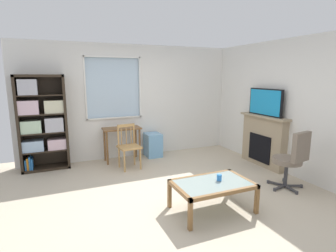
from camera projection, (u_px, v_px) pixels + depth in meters
ground at (169, 193)px, 4.35m from camera, size 5.90×5.52×0.02m
wall_back_with_window at (132, 103)px, 6.17m from camera, size 4.90×0.15×2.56m
wall_right at (289, 107)px, 5.08m from camera, size 0.12×4.72×2.56m
bookshelf at (41, 121)px, 5.26m from camera, size 0.90×0.38×1.90m
desk_under_window at (122, 134)px, 5.84m from camera, size 0.82×0.40×0.75m
wooden_chair at (129, 146)px, 5.41m from camera, size 0.46×0.44×0.90m
plastic_drawer_unit at (153, 145)px, 6.24m from camera, size 0.35×0.40×0.55m
fireplace at (263, 140)px, 5.57m from camera, size 0.26×1.21×1.07m
tv at (265, 102)px, 5.41m from camera, size 0.06×0.88×0.55m
office_chair at (292, 157)px, 4.37m from camera, size 0.58×0.57×1.00m
coffee_table at (212, 186)px, 3.70m from camera, size 1.08×0.69×0.42m
sippy_cup at (219, 177)px, 3.75m from camera, size 0.07×0.07×0.09m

